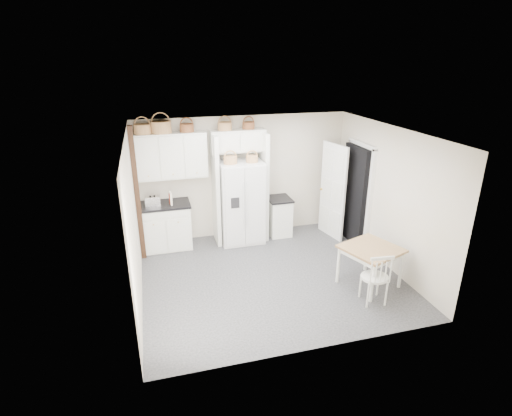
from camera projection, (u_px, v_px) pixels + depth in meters
name	position (u px, v px, depth m)	size (l,w,h in m)	color
floor	(270.00, 276.00, 7.24)	(4.50, 4.50, 0.00)	#242424
ceiling	(272.00, 133.00, 6.31)	(4.50, 4.50, 0.00)	white
wall_back	(243.00, 177.00, 8.58)	(4.50, 4.50, 0.00)	beige
wall_left	(134.00, 223.00, 6.22)	(4.00, 4.00, 0.00)	beige
wall_right	(388.00, 198.00, 7.33)	(4.00, 4.00, 0.00)	beige
refrigerator	(241.00, 202.00, 8.35)	(0.90, 0.72, 1.74)	silver
base_cab_left	(166.00, 227.00, 8.18)	(0.99, 0.63, 0.92)	white
base_cab_right	(279.00, 217.00, 8.81)	(0.46, 0.55, 0.81)	white
dining_table	(369.00, 266.00, 6.85)	(0.86, 0.86, 0.72)	brown
windsor_chair	(375.00, 277.00, 6.34)	(0.44, 0.40, 0.90)	white
counter_left	(164.00, 205.00, 8.01)	(1.04, 0.67, 0.04)	black
counter_right	(279.00, 199.00, 8.65)	(0.50, 0.59, 0.04)	black
toaster	(153.00, 201.00, 7.84)	(0.29, 0.17, 0.20)	silver
cookbook_red	(171.00, 199.00, 7.93)	(0.03, 0.14, 0.22)	#B62713
cookbook_cream	(171.00, 198.00, 7.92)	(0.04, 0.17, 0.26)	#F0E0C7
basket_upper_a	(143.00, 129.00, 7.52)	(0.32, 0.32, 0.18)	#9C6F45
basket_upper_b	(161.00, 127.00, 7.60)	(0.38, 0.38, 0.22)	#9C6F45
basket_upper_c	(187.00, 128.00, 7.73)	(0.27, 0.27, 0.16)	#5B2A18
basket_bridge_a	(225.00, 126.00, 7.92)	(0.28, 0.28, 0.16)	#9C6F45
basket_bridge_b	(248.00, 125.00, 8.04)	(0.25, 0.25, 0.14)	#5B2A18
basket_fridge_a	(230.00, 160.00, 7.87)	(0.27, 0.27, 0.14)	#9C6F45
basket_fridge_b	(252.00, 159.00, 7.98)	(0.24, 0.24, 0.13)	#9C6F45
upper_cabinet	(171.00, 156.00, 7.84)	(1.40, 0.34, 0.90)	white
bridge_cabinet	(238.00, 141.00, 8.09)	(1.12, 0.34, 0.45)	white
fridge_panel_left	(216.00, 190.00, 8.20)	(0.08, 0.60, 2.30)	white
fridge_panel_right	(263.00, 186.00, 8.45)	(0.08, 0.60, 2.30)	white
trim_post	(137.00, 195.00, 7.45)	(0.09, 0.09, 2.60)	black
doorway_void	(356.00, 195.00, 8.31)	(0.18, 0.85, 2.05)	black
door_slab	(333.00, 191.00, 8.52)	(0.80, 0.04, 2.05)	white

